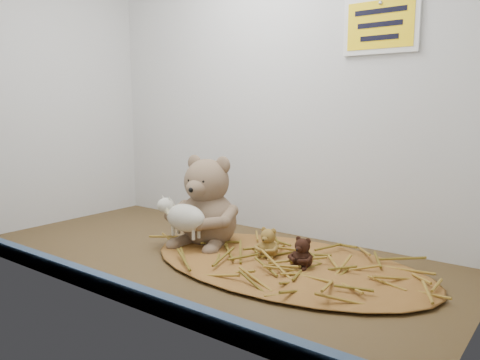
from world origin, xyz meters
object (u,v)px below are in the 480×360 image
Objects in this scene: main_teddy at (208,201)px; toy_lamb at (186,218)px; mini_teddy_tan at (268,241)px; mini_teddy_brown at (303,251)px.

toy_lamb is at bearing -100.02° from main_teddy.
main_teddy is at bearing 168.65° from mini_teddy_tan.
toy_lamb is 2.05× the size of mini_teddy_tan.
mini_teddy_tan is at bearing 174.56° from mini_teddy_brown.
mini_teddy_brown is (29.84, -3.19, -7.03)cm from main_teddy.
mini_teddy_tan is 1.05× the size of mini_teddy_brown.
toy_lamb is at bearing -167.84° from mini_teddy_tan.
mini_teddy_tan is 9.90cm from mini_teddy_brown.
main_teddy is at bearing 176.03° from mini_teddy_brown.
toy_lamb is 30.58cm from mini_teddy_brown.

